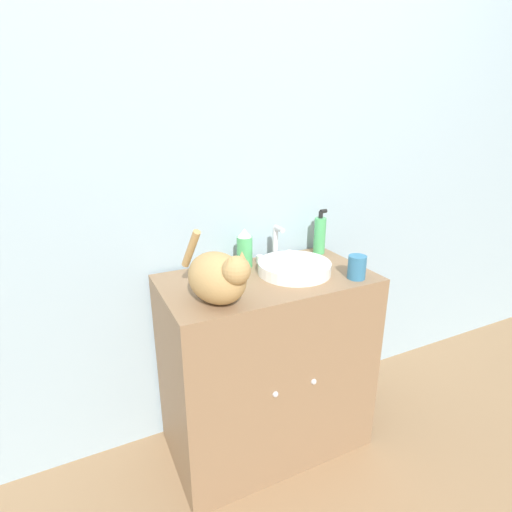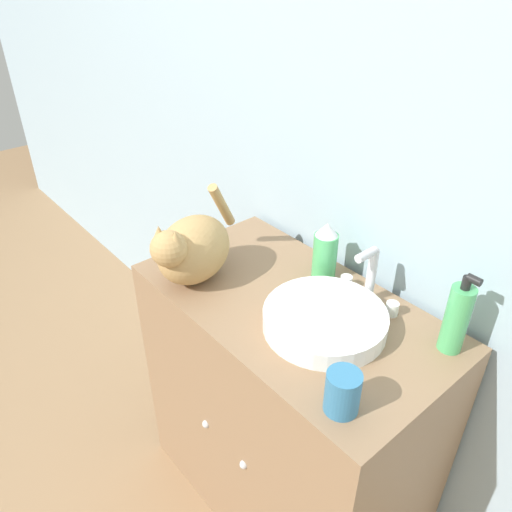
{
  "view_description": "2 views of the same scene",
  "coord_description": "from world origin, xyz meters",
  "px_view_note": "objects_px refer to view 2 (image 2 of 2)",
  "views": [
    {
      "loc": [
        -0.69,
        -1.07,
        1.43
      ],
      "look_at": [
        -0.06,
        0.21,
        0.93
      ],
      "focal_mm": 28.0,
      "sensor_mm": 36.0,
      "label": 1
    },
    {
      "loc": [
        0.72,
        -0.5,
        1.62
      ],
      "look_at": [
        -0.08,
        0.18,
        0.94
      ],
      "focal_mm": 35.0,
      "sensor_mm": 36.0,
      "label": 2
    }
  ],
  "objects_px": {
    "soap_bottle": "(457,318)",
    "cup": "(343,392)",
    "cat": "(192,248)",
    "spray_bottle": "(325,251)"
  },
  "relations": [
    {
      "from": "soap_bottle",
      "to": "cup",
      "type": "distance_m",
      "value": 0.33
    },
    {
      "from": "spray_bottle",
      "to": "cat",
      "type": "bearing_deg",
      "value": -128.52
    },
    {
      "from": "cat",
      "to": "spray_bottle",
      "type": "relative_size",
      "value": 2.04
    },
    {
      "from": "soap_bottle",
      "to": "cat",
      "type": "bearing_deg",
      "value": -154.57
    },
    {
      "from": "spray_bottle",
      "to": "cup",
      "type": "height_order",
      "value": "spray_bottle"
    },
    {
      "from": "spray_bottle",
      "to": "cup",
      "type": "bearing_deg",
      "value": -42.5
    },
    {
      "from": "cat",
      "to": "cup",
      "type": "height_order",
      "value": "cat"
    },
    {
      "from": "cat",
      "to": "soap_bottle",
      "type": "height_order",
      "value": "cat"
    },
    {
      "from": "soap_bottle",
      "to": "spray_bottle",
      "type": "bearing_deg",
      "value": -178.67
    },
    {
      "from": "cat",
      "to": "spray_bottle",
      "type": "xyz_separation_m",
      "value": [
        0.22,
        0.28,
        -0.02
      ]
    }
  ]
}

